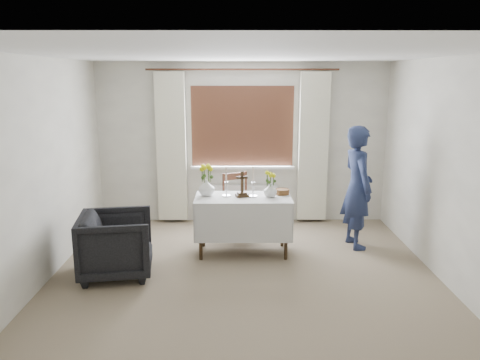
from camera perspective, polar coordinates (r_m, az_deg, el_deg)
name	(u,v)px	position (r m, az deg, el deg)	size (l,w,h in m)	color
ground	(245,288)	(5.29, 0.60, -13.04)	(5.00, 5.00, 0.00)	gray
altar_table	(243,225)	(6.14, 0.38, -5.51)	(1.24, 0.64, 0.76)	silver
wooden_chair	(240,205)	(6.79, -0.04, -3.08)	(0.42, 0.42, 0.91)	#502E1B
armchair	(116,244)	(5.67, -14.85, -7.60)	(0.80, 0.82, 0.75)	black
person	(357,187)	(6.46, 14.12, -0.86)	(0.61, 0.40, 1.66)	navy
radiator	(242,203)	(7.46, 0.29, -2.85)	(1.10, 0.10, 0.60)	silver
wooden_cross	(242,184)	(6.00, 0.26, -0.48)	(0.16, 0.11, 0.34)	black
candlestick_left	(226,182)	(6.03, -1.69, -0.18)	(0.11, 0.11, 0.39)	silver
candlestick_right	(253,182)	(6.00, 1.61, -0.22)	(0.11, 0.11, 0.39)	silver
flower_vase_left	(207,187)	(6.09, -4.10, -0.91)	(0.21, 0.21, 0.22)	silver
flower_vase_right	(270,190)	(6.02, 3.71, -1.24)	(0.17, 0.17, 0.18)	silver
wicker_basket	(282,192)	(6.18, 5.18, -1.42)	(0.18, 0.18, 0.07)	brown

